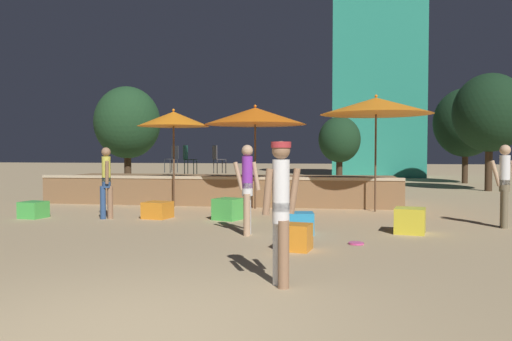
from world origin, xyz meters
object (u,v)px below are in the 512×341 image
person_3 (247,186)px  cube_seat_1 (410,221)px  patio_umbrella_0 (255,116)px  person_4 (504,183)px  cube_seat_5 (33,210)px  background_tree_2 (490,113)px  bistro_chair_1 (188,157)px  bistro_chair_2 (173,156)px  frisbee_disc (356,243)px  person_1 (281,205)px  background_tree_3 (339,140)px  cube_seat_2 (296,237)px  background_tree_0 (466,123)px  bistro_chair_0 (217,156)px  person_0 (106,181)px  background_tree_1 (127,123)px  cube_seat_4 (228,209)px  cube_seat_3 (158,210)px  cube_seat_0 (301,223)px  patio_umbrella_1 (174,119)px

person_3 → cube_seat_1: bearing=-81.7°
patio_umbrella_0 → person_4: bearing=-24.7°
cube_seat_5 → background_tree_2: (12.95, 10.26, 2.89)m
bistro_chair_1 → bistro_chair_2: bearing=41.7°
frisbee_disc → person_4: bearing=37.7°
person_1 → person_4: 6.55m
background_tree_3 → cube_seat_2: bearing=-92.7°
bistro_chair_2 → background_tree_0: bearing=73.2°
patio_umbrella_0 → frisbee_disc: patio_umbrella_0 is taller
patio_umbrella_0 → bistro_chair_0: patio_umbrella_0 is taller
person_0 → bistro_chair_1: 4.31m
person_0 → background_tree_1: background_tree_1 is taller
patio_umbrella_0 → cube_seat_4: 3.25m
cube_seat_5 → person_4: size_ratio=0.34×
cube_seat_3 → background_tree_2: 14.34m
patio_umbrella_0 → bistro_chair_0: bearing=126.8°
cube_seat_3 → background_tree_0: background_tree_0 is taller
cube_seat_3 → bistro_chair_0: bistro_chair_0 is taller
cube_seat_3 → person_1: bearing=-56.8°
cube_seat_0 → background_tree_3: (0.71, 12.97, 1.87)m
person_0 → background_tree_1: 8.88m
patio_umbrella_0 → frisbee_disc: 6.11m
patio_umbrella_1 → person_0: (-0.71, -2.73, -1.59)m
cube_seat_2 → person_3: (-1.03, 1.29, 0.71)m
patio_umbrella_1 → background_tree_3: size_ratio=0.89×
person_0 → person_3: (3.64, -1.66, 0.02)m
person_0 → bistro_chair_0: 5.05m
patio_umbrella_1 → background_tree_2: bearing=35.3°
bistro_chair_2 → cube_seat_4: bearing=-25.3°
patio_umbrella_0 → bistro_chair_2: patio_umbrella_0 is taller
cube_seat_1 → patio_umbrella_1: bearing=148.4°
cube_seat_3 → frisbee_disc: bearing=-30.0°
patio_umbrella_0 → person_0: 4.37m
cube_seat_0 → person_3: person_3 is taller
frisbee_disc → patio_umbrella_1: bearing=134.5°
cube_seat_1 → person_3: person_3 is taller
cube_seat_0 → cube_seat_2: size_ratio=0.99×
cube_seat_0 → background_tree_2: (6.54, 11.50, 2.88)m
background_tree_3 → frisbee_disc: bearing=-88.8°
cube_seat_5 → background_tree_3: size_ratio=0.18×
patio_umbrella_1 → cube_seat_2: bearing=-55.1°
cube_seat_3 → background_tree_1: (-4.20, 7.81, 2.53)m
bistro_chair_1 → person_0: bearing=173.9°
cube_seat_5 → background_tree_0: background_tree_0 is taller
patio_umbrella_0 → background_tree_2: 11.05m
cube_seat_1 → person_0: 6.78m
person_0 → frisbee_disc: person_0 is taller
cube_seat_5 → person_1: bearing=-37.6°
cube_seat_5 → bistro_chair_0: bearing=56.8°
background_tree_2 → cube_seat_0: bearing=-119.6°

